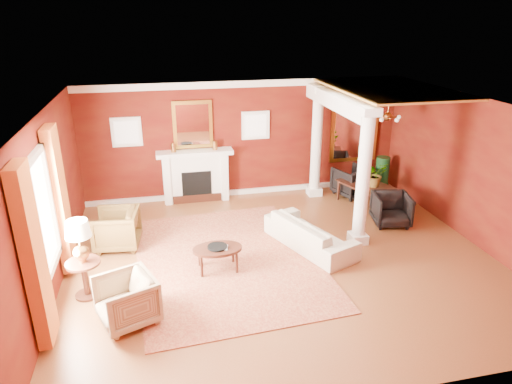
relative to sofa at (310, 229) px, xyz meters
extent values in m
plane|color=brown|center=(-0.68, -0.35, -0.40)|extent=(8.00, 8.00, 0.00)
cube|color=#611E0D|center=(-0.68, 3.15, 1.05)|extent=(8.00, 0.04, 2.90)
cube|color=#611E0D|center=(-0.68, -3.85, 1.05)|extent=(8.00, 0.04, 2.90)
cube|color=#611E0D|center=(-4.68, -0.35, 1.05)|extent=(0.04, 7.00, 2.90)
cube|color=#611E0D|center=(3.32, -0.35, 1.05)|extent=(0.04, 7.00, 2.90)
cube|color=white|center=(-0.68, -0.35, 2.50)|extent=(8.00, 7.00, 0.04)
cube|color=white|center=(-1.98, 2.98, 0.20)|extent=(1.60, 0.34, 1.20)
cube|color=black|center=(-1.98, 2.81, 0.05)|extent=(0.72, 0.03, 0.70)
cube|color=black|center=(-1.98, 2.81, -0.30)|extent=(1.20, 0.05, 0.20)
cube|color=white|center=(-1.98, 2.94, 0.84)|extent=(1.85, 0.42, 0.10)
cube|color=white|center=(-2.68, 2.95, 0.20)|extent=(0.16, 0.40, 1.20)
cube|color=white|center=(-1.28, 2.95, 0.20)|extent=(0.16, 0.40, 1.20)
cube|color=gold|center=(-1.98, 3.11, 1.50)|extent=(0.95, 0.06, 1.15)
cube|color=white|center=(-1.98, 3.08, 1.50)|extent=(0.78, 0.02, 0.98)
cube|color=white|center=(-3.53, 3.12, 1.40)|extent=(0.70, 0.06, 0.70)
cube|color=white|center=(-3.53, 3.09, 1.40)|extent=(0.54, 0.02, 0.54)
cube|color=white|center=(-0.43, 3.12, 1.40)|extent=(0.70, 0.06, 0.70)
cube|color=white|center=(-0.43, 3.09, 1.40)|extent=(0.54, 0.02, 0.54)
cube|color=white|center=(-4.66, -0.95, 1.15)|extent=(0.03, 1.30, 1.70)
cube|color=white|center=(-4.63, -1.65, 1.15)|extent=(0.08, 0.10, 1.90)
cube|color=white|center=(-4.63, -0.25, 1.15)|extent=(0.08, 0.10, 1.90)
cube|color=#B0571E|center=(-4.56, -1.95, 1.00)|extent=(0.18, 0.55, 2.60)
cube|color=#B0571E|center=(-4.56, 0.05, 1.00)|extent=(0.18, 0.55, 2.60)
cube|color=white|center=(1.02, -0.05, -0.30)|extent=(0.34, 0.34, 0.20)
cylinder|color=white|center=(1.02, -0.05, 1.05)|extent=(0.26, 0.26, 2.50)
cube|color=white|center=(1.02, -0.05, 2.32)|extent=(0.36, 0.36, 0.16)
cube|color=white|center=(1.02, 2.65, -0.30)|extent=(0.34, 0.34, 0.20)
cylinder|color=white|center=(1.02, 2.65, 1.05)|extent=(0.26, 0.26, 2.50)
cube|color=white|center=(1.02, 2.65, 2.32)|extent=(0.36, 0.36, 0.16)
cube|color=white|center=(1.02, 1.55, 2.22)|extent=(0.30, 3.20, 0.32)
cube|color=gold|center=(2.17, 1.40, 2.47)|extent=(2.30, 3.40, 0.04)
cube|color=gold|center=(2.22, 3.11, 1.15)|extent=(1.30, 0.06, 1.70)
cube|color=white|center=(2.22, 3.08, 1.15)|extent=(1.10, 0.02, 1.50)
cylinder|color=#A26C33|center=(2.22, 1.45, 2.17)|extent=(0.02, 0.02, 0.65)
sphere|color=#A26C33|center=(2.22, 1.45, 1.85)|extent=(0.20, 0.20, 0.20)
sphere|color=#F1EACC|center=(2.50, 1.45, 1.82)|extent=(0.09, 0.09, 0.09)
sphere|color=#F1EACC|center=(2.31, 1.72, 1.82)|extent=(0.09, 0.09, 0.09)
sphere|color=#F1EACC|center=(2.00, 1.62, 1.82)|extent=(0.09, 0.09, 0.09)
sphere|color=#F1EACC|center=(2.00, 1.29, 1.82)|extent=(0.09, 0.09, 0.09)
sphere|color=#F1EACC|center=(2.31, 1.19, 1.82)|extent=(0.09, 0.09, 0.09)
cube|color=white|center=(-0.68, 3.11, 2.42)|extent=(8.00, 0.08, 0.16)
cube|color=white|center=(-0.68, 3.11, -0.34)|extent=(8.00, 0.08, 0.12)
cube|color=maroon|center=(-1.72, -0.17, -0.39)|extent=(3.59, 4.63, 0.02)
imported|color=beige|center=(0.00, 0.00, 0.00)|extent=(1.33, 2.14, 0.81)
imported|color=black|center=(-3.77, 0.84, 0.03)|extent=(0.88, 0.93, 0.87)
imported|color=tan|center=(-3.48, -1.67, 0.01)|extent=(1.00, 1.03, 0.83)
cylinder|color=black|center=(-1.93, -0.48, 0.03)|extent=(0.90, 0.90, 0.05)
cylinder|color=black|center=(-2.25, -0.68, -0.20)|extent=(0.05, 0.05, 0.40)
cylinder|color=black|center=(-1.62, -0.68, -0.20)|extent=(0.05, 0.05, 0.40)
cylinder|color=black|center=(-2.25, -0.28, -0.20)|extent=(0.05, 0.05, 0.40)
cylinder|color=black|center=(-1.62, -0.28, -0.20)|extent=(0.05, 0.05, 0.40)
imported|color=black|center=(-1.91, -0.50, 0.16)|extent=(0.16, 0.05, 0.22)
cylinder|color=black|center=(-4.18, -0.82, -0.38)|extent=(0.40, 0.40, 0.04)
cylinder|color=black|center=(-4.18, -0.82, -0.09)|extent=(0.10, 0.10, 0.63)
cylinder|color=black|center=(-4.18, -0.82, 0.22)|extent=(0.55, 0.55, 0.04)
sphere|color=#A26C33|center=(-4.18, -0.82, 0.41)|extent=(0.26, 0.26, 0.26)
cylinder|color=#A26C33|center=(-4.18, -0.82, 0.59)|extent=(0.03, 0.03, 0.28)
cone|color=#F1EACC|center=(-4.18, -0.82, 0.84)|extent=(0.40, 0.40, 0.28)
imported|color=black|center=(2.08, 1.68, 0.02)|extent=(1.01, 1.61, 0.85)
imported|color=black|center=(2.09, 0.61, -0.01)|extent=(0.88, 0.85, 0.78)
imported|color=black|center=(1.95, 2.43, 0.01)|extent=(1.00, 0.97, 0.82)
sphere|color=#123917|center=(2.82, 2.52, -0.22)|extent=(0.40, 0.40, 0.40)
cylinder|color=#123917|center=(2.82, 2.52, 0.07)|extent=(0.35, 0.35, 0.94)
imported|color=#26591E|center=(2.14, 1.61, 0.68)|extent=(0.62, 0.67, 0.46)
camera|label=1|loc=(-2.83, -7.74, 4.02)|focal=32.00mm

